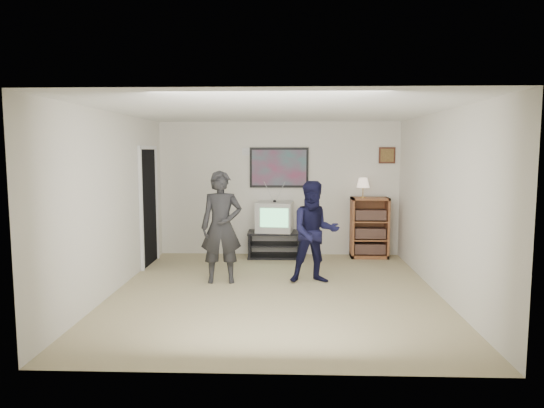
# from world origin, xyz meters

# --- Properties ---
(room_shell) EXTENTS (4.51, 5.00, 2.51)m
(room_shell) POSITION_xyz_m (0.00, 0.35, 1.25)
(room_shell) COLOR #95855E
(room_shell) RESTS_ON ground
(media_stand) EXTENTS (0.97, 0.55, 0.48)m
(media_stand) POSITION_xyz_m (-0.08, 2.23, 0.24)
(media_stand) COLOR black
(media_stand) RESTS_ON room_shell
(crt_television) EXTENTS (0.71, 0.62, 0.55)m
(crt_television) POSITION_xyz_m (-0.08, 2.23, 0.76)
(crt_television) COLOR #B1B2AC
(crt_television) RESTS_ON media_stand
(bookshelf) EXTENTS (0.68, 0.39, 1.11)m
(bookshelf) POSITION_xyz_m (1.67, 2.28, 0.56)
(bookshelf) COLOR brown
(bookshelf) RESTS_ON room_shell
(table_lamp) EXTENTS (0.23, 0.23, 0.37)m
(table_lamp) POSITION_xyz_m (1.53, 2.25, 1.30)
(table_lamp) COLOR beige
(table_lamp) RESTS_ON bookshelf
(person_tall) EXTENTS (0.65, 0.46, 1.67)m
(person_tall) POSITION_xyz_m (-0.82, 0.50, 0.84)
(person_tall) COLOR black
(person_tall) RESTS_ON room_shell
(person_short) EXTENTS (0.80, 0.66, 1.53)m
(person_short) POSITION_xyz_m (0.57, 0.53, 0.76)
(person_short) COLOR black
(person_short) RESTS_ON room_shell
(controller_left) EXTENTS (0.05, 0.13, 0.04)m
(controller_left) POSITION_xyz_m (-0.80, 0.69, 1.17)
(controller_left) COLOR white
(controller_left) RESTS_ON person_tall
(controller_right) EXTENTS (0.08, 0.14, 0.04)m
(controller_right) POSITION_xyz_m (0.52, 0.72, 1.04)
(controller_right) COLOR white
(controller_right) RESTS_ON person_short
(poster) EXTENTS (1.10, 0.03, 0.75)m
(poster) POSITION_xyz_m (0.00, 2.48, 1.65)
(poster) COLOR black
(poster) RESTS_ON room_shell
(air_vent) EXTENTS (0.28, 0.02, 0.14)m
(air_vent) POSITION_xyz_m (-0.55, 2.48, 1.95)
(air_vent) COLOR white
(air_vent) RESTS_ON room_shell
(small_picture) EXTENTS (0.30, 0.03, 0.30)m
(small_picture) POSITION_xyz_m (2.00, 2.48, 1.88)
(small_picture) COLOR black
(small_picture) RESTS_ON room_shell
(doorway) EXTENTS (0.03, 0.85, 2.00)m
(doorway) POSITION_xyz_m (-2.23, 1.60, 1.00)
(doorway) COLOR black
(doorway) RESTS_ON room_shell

